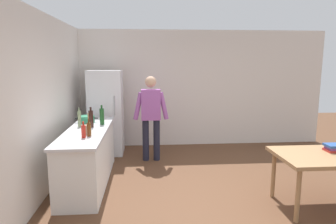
{
  "coord_description": "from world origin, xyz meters",
  "views": [
    {
      "loc": [
        -1.06,
        -3.91,
        1.97
      ],
      "look_at": [
        -0.65,
        1.33,
        1.08
      ],
      "focal_mm": 31.46,
      "sensor_mm": 36.0,
      "label": 1
    }
  ],
  "objects_px": {
    "bottle_sauce_red": "(83,131)",
    "book_stack": "(335,148)",
    "cooking_pot": "(87,119)",
    "bottle_vinegar_tall": "(79,119)",
    "dining_table": "(329,160)",
    "utensil_jar": "(88,129)",
    "bottle_wine_dark": "(91,119)",
    "bottle_beer_brown": "(89,129)",
    "refrigerator": "(106,113)",
    "person": "(151,113)",
    "bottle_wine_green": "(102,116)"
  },
  "relations": [
    {
      "from": "refrigerator",
      "to": "book_stack",
      "type": "relative_size",
      "value": 6.92
    },
    {
      "from": "cooking_pot",
      "to": "utensil_jar",
      "type": "distance_m",
      "value": 0.91
    },
    {
      "from": "dining_table",
      "to": "bottle_sauce_red",
      "type": "distance_m",
      "value": 3.41
    },
    {
      "from": "utensil_jar",
      "to": "bottle_beer_brown",
      "type": "height_order",
      "value": "utensil_jar"
    },
    {
      "from": "refrigerator",
      "to": "cooking_pot",
      "type": "xyz_separation_m",
      "value": [
        -0.21,
        -1.04,
        0.06
      ]
    },
    {
      "from": "person",
      "to": "bottle_wine_dark",
      "type": "distance_m",
      "value": 1.35
    },
    {
      "from": "person",
      "to": "cooking_pot",
      "type": "bearing_deg",
      "value": -157.17
    },
    {
      "from": "bottle_wine_dark",
      "to": "bottle_sauce_red",
      "type": "bearing_deg",
      "value": -88.8
    },
    {
      "from": "person",
      "to": "utensil_jar",
      "type": "xyz_separation_m",
      "value": [
        -0.98,
        -1.38,
        0.0
      ]
    },
    {
      "from": "bottle_sauce_red",
      "to": "book_stack",
      "type": "bearing_deg",
      "value": -7.17
    },
    {
      "from": "person",
      "to": "dining_table",
      "type": "distance_m",
      "value": 3.2
    },
    {
      "from": "bottle_wine_green",
      "to": "book_stack",
      "type": "bearing_deg",
      "value": -21.75
    },
    {
      "from": "refrigerator",
      "to": "bottle_wine_green",
      "type": "distance_m",
      "value": 1.25
    },
    {
      "from": "cooking_pot",
      "to": "bottle_vinegar_tall",
      "type": "height_order",
      "value": "bottle_vinegar_tall"
    },
    {
      "from": "refrigerator",
      "to": "bottle_wine_green",
      "type": "height_order",
      "value": "refrigerator"
    },
    {
      "from": "refrigerator",
      "to": "cooking_pot",
      "type": "bearing_deg",
      "value": -101.44
    },
    {
      "from": "cooking_pot",
      "to": "bottle_sauce_red",
      "type": "bearing_deg",
      "value": -81.35
    },
    {
      "from": "bottle_beer_brown",
      "to": "cooking_pot",
      "type": "bearing_deg",
      "value": 102.74
    },
    {
      "from": "bottle_vinegar_tall",
      "to": "book_stack",
      "type": "height_order",
      "value": "bottle_vinegar_tall"
    },
    {
      "from": "book_stack",
      "to": "cooking_pot",
      "type": "bearing_deg",
      "value": 157.27
    },
    {
      "from": "refrigerator",
      "to": "dining_table",
      "type": "distance_m",
      "value": 4.27
    },
    {
      "from": "refrigerator",
      "to": "utensil_jar",
      "type": "bearing_deg",
      "value": -90.77
    },
    {
      "from": "refrigerator",
      "to": "utensil_jar",
      "type": "distance_m",
      "value": 1.93
    },
    {
      "from": "person",
      "to": "bottle_vinegar_tall",
      "type": "bearing_deg",
      "value": -145.91
    },
    {
      "from": "person",
      "to": "dining_table",
      "type": "bearing_deg",
      "value": -42.41
    },
    {
      "from": "bottle_wine_green",
      "to": "bottle_sauce_red",
      "type": "height_order",
      "value": "bottle_wine_green"
    },
    {
      "from": "dining_table",
      "to": "bottle_sauce_red",
      "type": "xyz_separation_m",
      "value": [
        -3.34,
        0.56,
        0.32
      ]
    },
    {
      "from": "bottle_wine_dark",
      "to": "bottle_beer_brown",
      "type": "xyz_separation_m",
      "value": [
        0.08,
        -0.61,
        -0.04
      ]
    },
    {
      "from": "bottle_vinegar_tall",
      "to": "bottle_wine_dark",
      "type": "xyz_separation_m",
      "value": [
        0.2,
        -0.07,
        0.01
      ]
    },
    {
      "from": "person",
      "to": "dining_table",
      "type": "relative_size",
      "value": 1.21
    },
    {
      "from": "dining_table",
      "to": "cooking_pot",
      "type": "xyz_separation_m",
      "value": [
        -3.51,
        1.66,
        0.29
      ]
    },
    {
      "from": "refrigerator",
      "to": "bottle_beer_brown",
      "type": "relative_size",
      "value": 6.92
    },
    {
      "from": "utensil_jar",
      "to": "bottle_beer_brown",
      "type": "bearing_deg",
      "value": -70.41
    },
    {
      "from": "cooking_pot",
      "to": "bottle_beer_brown",
      "type": "bearing_deg",
      "value": -77.26
    },
    {
      "from": "bottle_wine_dark",
      "to": "bottle_beer_brown",
      "type": "distance_m",
      "value": 0.61
    },
    {
      "from": "refrigerator",
      "to": "bottle_sauce_red",
      "type": "height_order",
      "value": "refrigerator"
    },
    {
      "from": "utensil_jar",
      "to": "book_stack",
      "type": "bearing_deg",
      "value": -10.53
    },
    {
      "from": "book_stack",
      "to": "utensil_jar",
      "type": "bearing_deg",
      "value": 169.47
    },
    {
      "from": "dining_table",
      "to": "bottle_beer_brown",
      "type": "bearing_deg",
      "value": 168.81
    },
    {
      "from": "bottle_vinegar_tall",
      "to": "cooking_pot",
      "type": "bearing_deg",
      "value": 81.05
    },
    {
      "from": "utensil_jar",
      "to": "refrigerator",
      "type": "bearing_deg",
      "value": 89.23
    },
    {
      "from": "person",
      "to": "utensil_jar",
      "type": "relative_size",
      "value": 5.31
    },
    {
      "from": "bottle_sauce_red",
      "to": "book_stack",
      "type": "xyz_separation_m",
      "value": [
        3.5,
        -0.44,
        -0.2
      ]
    },
    {
      "from": "refrigerator",
      "to": "bottle_vinegar_tall",
      "type": "height_order",
      "value": "refrigerator"
    },
    {
      "from": "cooking_pot",
      "to": "utensil_jar",
      "type": "height_order",
      "value": "utensil_jar"
    },
    {
      "from": "bottle_wine_green",
      "to": "cooking_pot",
      "type": "bearing_deg",
      "value": 147.31
    },
    {
      "from": "bottle_wine_green",
      "to": "book_stack",
      "type": "height_order",
      "value": "bottle_wine_green"
    },
    {
      "from": "utensil_jar",
      "to": "bottle_sauce_red",
      "type": "height_order",
      "value": "utensil_jar"
    },
    {
      "from": "bottle_vinegar_tall",
      "to": "book_stack",
      "type": "bearing_deg",
      "value": -17.92
    },
    {
      "from": "cooking_pot",
      "to": "book_stack",
      "type": "relative_size",
      "value": 1.54
    }
  ]
}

